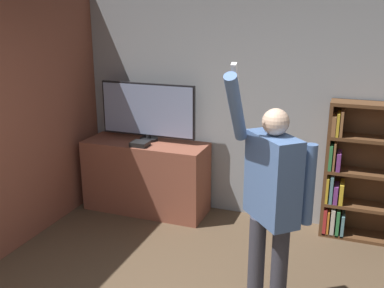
# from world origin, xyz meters

# --- Properties ---
(wall_back) EXTENTS (6.25, 0.09, 2.70)m
(wall_back) POSITION_xyz_m (0.01, 2.95, 1.35)
(wall_back) COLOR #9EA3A8
(wall_back) RESTS_ON ground_plane
(wall_side_brick) EXTENTS (0.06, 4.52, 2.70)m
(wall_side_brick) POSITION_xyz_m (-2.16, 1.46, 1.35)
(wall_side_brick) COLOR #93513D
(wall_side_brick) RESTS_ON ground_plane
(tv_ledge) EXTENTS (1.49, 0.54, 0.87)m
(tv_ledge) POSITION_xyz_m (-1.27, 2.59, 0.43)
(tv_ledge) COLOR #93513D
(tv_ledge) RESTS_ON ground_plane
(television) EXTENTS (1.19, 0.22, 0.70)m
(television) POSITION_xyz_m (-1.27, 2.69, 1.23)
(television) COLOR black
(television) RESTS_ON tv_ledge
(game_console) EXTENTS (0.20, 0.17, 0.05)m
(game_console) POSITION_xyz_m (-1.26, 2.44, 0.90)
(game_console) COLOR black
(game_console) RESTS_ON tv_ledge
(bookshelf) EXTENTS (0.83, 0.28, 1.49)m
(bookshelf) POSITION_xyz_m (1.13, 2.77, 0.70)
(bookshelf) COLOR brown
(bookshelf) RESTS_ON ground_plane
(person) EXTENTS (0.61, 0.58, 2.06)m
(person) POSITION_xyz_m (0.52, 1.07, 1.06)
(person) COLOR #383842
(person) RESTS_ON ground_plane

